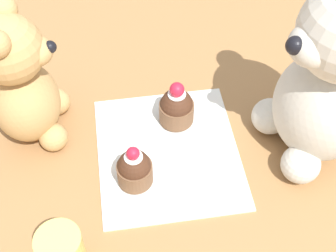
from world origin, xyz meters
TOP-DOWN VIEW (x-y plane):
  - ground_plane at (0.00, 0.00)m, footprint 4.00×4.00m
  - knitted_placemat at (0.00, 0.00)m, footprint 0.21×0.18m
  - teddy_bear_cream at (0.01, 0.19)m, footprint 0.15×0.14m
  - teddy_bear_tan at (-0.07, -0.17)m, footprint 0.11×0.10m
  - cupcake_near_cream_bear at (-0.05, 0.02)m, footprint 0.05×0.05m
  - cupcake_near_tan_bear at (0.04, -0.05)m, footprint 0.04×0.04m

SIDE VIEW (x-z plane):
  - ground_plane at x=0.00m, z-range 0.00..0.00m
  - knitted_placemat at x=0.00m, z-range 0.00..0.01m
  - cupcake_near_tan_bear at x=0.04m, z-range 0.00..0.06m
  - cupcake_near_cream_bear at x=-0.05m, z-range 0.00..0.07m
  - teddy_bear_tan at x=-0.07m, z-range -0.01..0.19m
  - teddy_bear_cream at x=0.01m, z-range -0.01..0.25m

